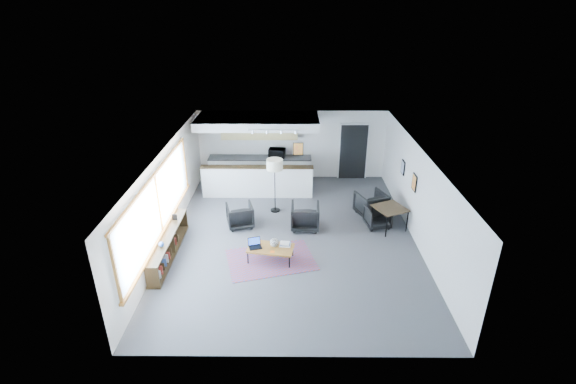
{
  "coord_description": "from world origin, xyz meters",
  "views": [
    {
      "loc": [
        -0.04,
        -10.47,
        6.29
      ],
      "look_at": [
        -0.12,
        0.4,
        1.24
      ],
      "focal_mm": 26.0,
      "sensor_mm": 36.0,
      "label": 1
    }
  ],
  "objects_px": {
    "coffee_table": "(271,248)",
    "laptop": "(255,244)",
    "armchair_right": "(305,215)",
    "dining_chair_far": "(371,205)",
    "ceramic_pot": "(274,243)",
    "book_stack": "(285,244)",
    "dining_table": "(390,209)",
    "microwave": "(277,152)",
    "dining_chair_near": "(378,218)",
    "armchair_left": "(240,214)",
    "floor_lamp": "(275,166)"
  },
  "relations": [
    {
      "from": "armchair_left",
      "to": "floor_lamp",
      "type": "height_order",
      "value": "floor_lamp"
    },
    {
      "from": "armchair_left",
      "to": "dining_table",
      "type": "height_order",
      "value": "armchair_left"
    },
    {
      "from": "book_stack",
      "to": "armchair_right",
      "type": "relative_size",
      "value": 0.38
    },
    {
      "from": "laptop",
      "to": "dining_chair_far",
      "type": "distance_m",
      "value": 4.29
    },
    {
      "from": "dining_chair_near",
      "to": "dining_chair_far",
      "type": "distance_m",
      "value": 0.75
    },
    {
      "from": "ceramic_pot",
      "to": "armchair_right",
      "type": "distance_m",
      "value": 1.88
    },
    {
      "from": "coffee_table",
      "to": "dining_chair_far",
      "type": "distance_m",
      "value": 3.99
    },
    {
      "from": "ceramic_pot",
      "to": "dining_chair_near",
      "type": "relative_size",
      "value": 0.39
    },
    {
      "from": "coffee_table",
      "to": "book_stack",
      "type": "xyz_separation_m",
      "value": [
        0.38,
        0.1,
        0.07
      ]
    },
    {
      "from": "laptop",
      "to": "armchair_left",
      "type": "height_order",
      "value": "armchair_left"
    },
    {
      "from": "ceramic_pot",
      "to": "armchair_left",
      "type": "xyz_separation_m",
      "value": [
        -1.11,
        1.79,
        -0.12
      ]
    },
    {
      "from": "armchair_left",
      "to": "dining_chair_near",
      "type": "relative_size",
      "value": 1.29
    },
    {
      "from": "coffee_table",
      "to": "floor_lamp",
      "type": "distance_m",
      "value": 3.08
    },
    {
      "from": "coffee_table",
      "to": "armchair_left",
      "type": "height_order",
      "value": "armchair_left"
    },
    {
      "from": "book_stack",
      "to": "dining_chair_far",
      "type": "relative_size",
      "value": 0.44
    },
    {
      "from": "coffee_table",
      "to": "dining_table",
      "type": "height_order",
      "value": "dining_table"
    },
    {
      "from": "floor_lamp",
      "to": "dining_chair_near",
      "type": "bearing_deg",
      "value": -18.07
    },
    {
      "from": "armchair_left",
      "to": "dining_table",
      "type": "relative_size",
      "value": 0.7
    },
    {
      "from": "ceramic_pot",
      "to": "dining_chair_far",
      "type": "xyz_separation_m",
      "value": [
        2.97,
        2.51,
        -0.14
      ]
    },
    {
      "from": "coffee_table",
      "to": "armchair_right",
      "type": "relative_size",
      "value": 1.5
    },
    {
      "from": "ceramic_pot",
      "to": "dining_table",
      "type": "bearing_deg",
      "value": 26.16
    },
    {
      "from": "book_stack",
      "to": "dining_table",
      "type": "distance_m",
      "value": 3.48
    },
    {
      "from": "book_stack",
      "to": "floor_lamp",
      "type": "distance_m",
      "value": 2.98
    },
    {
      "from": "coffee_table",
      "to": "dining_table",
      "type": "distance_m",
      "value": 3.87
    },
    {
      "from": "dining_table",
      "to": "dining_chair_near",
      "type": "relative_size",
      "value": 1.84
    },
    {
      "from": "dining_chair_near",
      "to": "microwave",
      "type": "height_order",
      "value": "microwave"
    },
    {
      "from": "coffee_table",
      "to": "laptop",
      "type": "xyz_separation_m",
      "value": [
        -0.42,
        0.05,
        0.1
      ]
    },
    {
      "from": "armchair_right",
      "to": "microwave",
      "type": "bearing_deg",
      "value": -73.37
    },
    {
      "from": "coffee_table",
      "to": "book_stack",
      "type": "relative_size",
      "value": 3.98
    },
    {
      "from": "laptop",
      "to": "armchair_right",
      "type": "distance_m",
      "value": 2.16
    },
    {
      "from": "book_stack",
      "to": "dining_chair_far",
      "type": "height_order",
      "value": "dining_chair_far"
    },
    {
      "from": "armchair_left",
      "to": "floor_lamp",
      "type": "relative_size",
      "value": 0.44
    },
    {
      "from": "book_stack",
      "to": "floor_lamp",
      "type": "xyz_separation_m",
      "value": [
        -0.36,
        2.73,
        1.12
      ]
    },
    {
      "from": "coffee_table",
      "to": "ceramic_pot",
      "type": "bearing_deg",
      "value": 35.45
    },
    {
      "from": "book_stack",
      "to": "floor_lamp",
      "type": "relative_size",
      "value": 0.18
    },
    {
      "from": "armchair_right",
      "to": "dining_chair_far",
      "type": "bearing_deg",
      "value": -156.48
    },
    {
      "from": "laptop",
      "to": "ceramic_pot",
      "type": "bearing_deg",
      "value": -17.25
    },
    {
      "from": "ceramic_pot",
      "to": "dining_chair_near",
      "type": "bearing_deg",
      "value": 30.13
    },
    {
      "from": "ceramic_pot",
      "to": "book_stack",
      "type": "distance_m",
      "value": 0.29
    },
    {
      "from": "ceramic_pot",
      "to": "floor_lamp",
      "type": "xyz_separation_m",
      "value": [
        -0.08,
        2.79,
        1.04
      ]
    },
    {
      "from": "floor_lamp",
      "to": "dining_chair_near",
      "type": "distance_m",
      "value": 3.52
    },
    {
      "from": "laptop",
      "to": "armchair_right",
      "type": "bearing_deg",
      "value": 33.62
    },
    {
      "from": "microwave",
      "to": "coffee_table",
      "type": "bearing_deg",
      "value": -82.68
    },
    {
      "from": "dining_table",
      "to": "coffee_table",
      "type": "bearing_deg",
      "value": -153.85
    },
    {
      "from": "coffee_table",
      "to": "dining_chair_near",
      "type": "distance_m",
      "value": 3.63
    },
    {
      "from": "coffee_table",
      "to": "dining_chair_far",
      "type": "xyz_separation_m",
      "value": [
        3.06,
        2.56,
        0.01
      ]
    },
    {
      "from": "laptop",
      "to": "dining_chair_near",
      "type": "relative_size",
      "value": 0.65
    },
    {
      "from": "floor_lamp",
      "to": "microwave",
      "type": "height_order",
      "value": "floor_lamp"
    },
    {
      "from": "armchair_right",
      "to": "dining_chair_far",
      "type": "relative_size",
      "value": 1.17
    },
    {
      "from": "armchair_left",
      "to": "dining_chair_near",
      "type": "xyz_separation_m",
      "value": [
        4.16,
        -0.02,
        -0.09
      ]
    }
  ]
}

